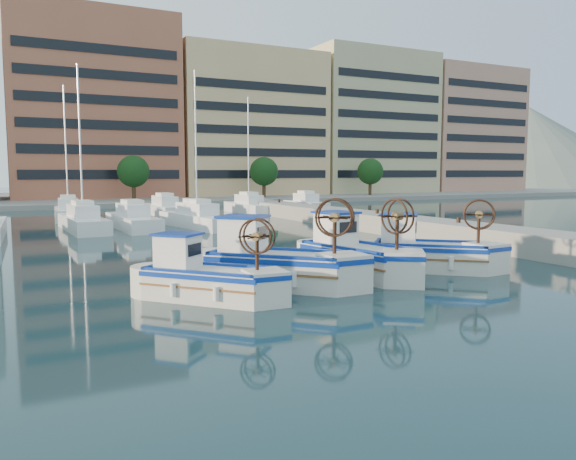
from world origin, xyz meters
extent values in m
plane|color=#193842|center=(0.00, 0.00, 0.00)|extent=(300.00, 300.00, 0.00)
cube|color=gray|center=(13.00, 8.00, 0.60)|extent=(3.00, 60.00, 1.20)
cube|color=gray|center=(0.00, 67.00, 0.30)|extent=(180.00, 40.00, 0.60)
cube|color=#AD5D43|center=(1.00, 65.00, 13.10)|extent=(22.00, 14.00, 25.00)
cube|color=black|center=(1.00, 58.00, 13.10)|extent=(20.24, 0.12, 22.50)
cube|color=#E6BA80|center=(24.00, 65.00, 11.60)|extent=(23.00, 14.00, 22.00)
cube|color=black|center=(24.00, 58.00, 11.60)|extent=(21.16, 0.12, 19.80)
cube|color=tan|center=(47.00, 65.00, 12.60)|extent=(22.00, 14.00, 24.00)
cube|color=black|center=(47.00, 58.00, 12.60)|extent=(20.24, 0.12, 21.60)
cube|color=tan|center=(69.00, 65.00, 12.10)|extent=(21.00, 14.00, 23.00)
cube|color=black|center=(69.00, 58.00, 12.10)|extent=(19.32, 0.12, 20.70)
cylinder|color=#3F2B19|center=(4.00, 53.50, 1.50)|extent=(0.50, 0.50, 3.00)
sphere|color=#194518|center=(4.00, 53.50, 4.20)|extent=(4.00, 4.00, 4.00)
cylinder|color=#3F2B19|center=(22.00, 53.50, 1.50)|extent=(0.50, 0.50, 3.00)
sphere|color=#194518|center=(22.00, 53.50, 4.20)|extent=(4.00, 4.00, 4.00)
cylinder|color=#3F2B19|center=(40.00, 53.50, 1.50)|extent=(0.50, 0.50, 3.00)
sphere|color=#194518|center=(40.00, 53.50, 4.20)|extent=(4.00, 4.00, 4.00)
cone|color=slate|center=(140.00, 110.00, 0.00)|extent=(160.00, 160.00, 50.00)
cube|color=white|center=(-5.66, 23.05, 0.50)|extent=(2.62, 9.13, 1.00)
cylinder|color=silver|center=(-5.66, 23.05, 6.00)|extent=(0.12, 0.12, 11.00)
cube|color=white|center=(-2.30, 22.66, 0.50)|extent=(2.44, 8.95, 1.00)
cube|color=white|center=(2.22, 21.69, 0.50)|extent=(3.53, 9.33, 1.00)
cylinder|color=silver|center=(2.22, 21.69, 6.00)|extent=(0.12, 0.12, 11.00)
cube|color=white|center=(-5.65, 33.44, 0.50)|extent=(2.73, 8.21, 1.00)
cylinder|color=silver|center=(-5.65, 33.44, 6.00)|extent=(0.12, 0.12, 11.00)
cube|color=white|center=(3.08, 34.52, 0.50)|extent=(2.27, 8.64, 1.00)
cube|color=white|center=(11.33, 33.52, 0.50)|extent=(2.35, 8.91, 1.00)
cylinder|color=silver|center=(11.33, 33.52, 6.00)|extent=(0.12, 0.12, 11.00)
cube|color=white|center=(18.19, 34.14, 0.50)|extent=(2.58, 7.25, 1.00)
cube|color=silver|center=(-4.68, -1.42, 0.50)|extent=(3.96, 4.14, 1.00)
cube|color=#0B2D95|center=(-4.68, -1.42, 0.88)|extent=(4.08, 4.26, 0.15)
cube|color=blue|center=(-4.68, -1.42, 0.82)|extent=(3.41, 3.59, 0.06)
cube|color=white|center=(-5.44, -0.57, 1.53)|extent=(1.61, 1.63, 1.05)
cube|color=#0B2D95|center=(-5.44, -0.57, 2.10)|extent=(1.81, 1.83, 0.08)
cylinder|color=#331E14|center=(-3.53, -2.71, 1.56)|extent=(0.11, 0.11, 1.11)
cylinder|color=brown|center=(-3.53, -2.71, 2.15)|extent=(0.41, 0.40, 0.27)
torus|color=#331E14|center=(-3.64, -2.80, 2.15)|extent=(0.79, 0.88, 1.12)
torus|color=#331E14|center=(-3.42, -2.61, 2.15)|extent=(0.79, 0.88, 1.12)
cube|color=silver|center=(-1.77, -0.58, 0.60)|extent=(4.84, 4.87, 1.20)
cube|color=#0B2D95|center=(-1.77, -0.58, 1.06)|extent=(4.98, 5.01, 0.18)
cube|color=blue|center=(-1.77, -0.58, 0.98)|extent=(4.18, 4.21, 0.07)
cube|color=white|center=(-2.73, 0.40, 1.83)|extent=(1.94, 1.94, 1.26)
cube|color=#0B2D95|center=(-2.73, 0.40, 2.52)|extent=(2.18, 2.18, 0.09)
cylinder|color=#331E14|center=(-0.32, -2.04, 1.86)|extent=(0.14, 0.14, 1.33)
cylinder|color=brown|center=(-0.32, -2.04, 2.57)|extent=(0.49, 0.48, 0.32)
torus|color=#331E14|center=(-0.44, -2.17, 2.57)|extent=(1.00, 1.01, 1.34)
torus|color=#331E14|center=(-0.20, -1.92, 2.57)|extent=(1.00, 1.01, 1.34)
cube|color=silver|center=(1.97, -0.11, 0.59)|extent=(2.80, 4.99, 1.18)
cube|color=#0B2D95|center=(1.97, -0.11, 1.04)|extent=(2.89, 5.14, 0.18)
cube|color=blue|center=(1.97, -0.11, 0.97)|extent=(2.28, 4.45, 0.07)
cube|color=white|center=(1.74, 1.22, 1.80)|extent=(1.47, 1.65, 1.23)
cube|color=#0B2D95|center=(1.74, 1.22, 2.47)|extent=(1.66, 1.84, 0.09)
cylinder|color=#331E14|center=(2.32, -2.10, 1.83)|extent=(0.13, 0.13, 1.30)
cylinder|color=brown|center=(2.32, -2.10, 2.52)|extent=(0.41, 0.37, 0.31)
torus|color=#331E14|center=(2.15, -2.12, 2.52)|extent=(0.30, 1.31, 1.31)
torus|color=#331E14|center=(2.48, -2.07, 2.52)|extent=(0.30, 1.31, 1.31)
cube|color=silver|center=(5.36, -0.37, 0.56)|extent=(4.64, 4.40, 1.12)
cube|color=#0B2D95|center=(5.36, -0.37, 0.99)|extent=(4.78, 4.53, 0.17)
cube|color=blue|center=(5.36, -0.37, 0.92)|extent=(4.03, 3.79, 0.06)
cube|color=white|center=(4.39, 0.47, 1.71)|extent=(1.82, 1.80, 1.18)
cube|color=#0B2D95|center=(4.39, 0.47, 2.35)|extent=(2.05, 2.02, 0.09)
cylinder|color=#331E14|center=(6.81, -1.64, 1.74)|extent=(0.13, 0.13, 1.24)
cylinder|color=brown|center=(6.81, -1.64, 2.40)|extent=(0.45, 0.45, 0.30)
torus|color=#331E14|center=(6.70, -1.76, 2.40)|extent=(0.99, 0.88, 1.25)
torus|color=#331E14|center=(6.91, -1.52, 2.40)|extent=(0.99, 0.88, 1.25)
camera|label=1|loc=(-10.40, -18.52, 4.14)|focal=35.00mm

